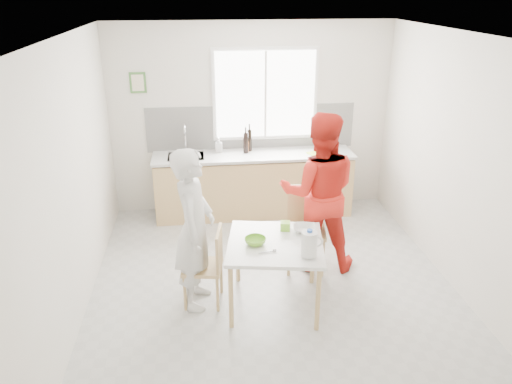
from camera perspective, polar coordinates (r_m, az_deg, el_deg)
ground at (r=5.72m, az=1.92°, el=-10.59°), size 4.50×4.50×0.00m
room_shell at (r=5.01m, az=2.16°, el=5.35°), size 4.50×4.50×4.50m
window at (r=7.16m, az=1.07°, el=11.08°), size 1.50×0.06×1.30m
backsplash at (r=7.26m, az=-0.55°, el=7.40°), size 3.00×0.02×0.65m
picture_frame at (r=7.12m, az=-13.35°, el=12.06°), size 0.22×0.03×0.28m
kitchen_counter at (r=7.25m, az=-0.31°, el=0.63°), size 2.84×0.64×1.37m
dining_table at (r=5.09m, az=2.21°, el=-6.49°), size 1.09×1.09×0.73m
chair_left at (r=5.23m, az=-5.43°, el=-8.11°), size 0.45×0.45×0.85m
chair_far at (r=5.88m, az=5.70°, el=-3.66°), size 0.52×0.52×0.98m
person_white at (r=5.06m, az=-7.06°, el=-4.28°), size 0.50×0.68×1.71m
person_red at (r=5.73m, az=7.18°, el=-0.07°), size 1.01×0.85×1.87m
bowl_green at (r=5.00m, az=-0.08°, el=-5.63°), size 0.25×0.25×0.07m
bowl_white at (r=5.27m, az=5.53°, el=-4.22°), size 0.27×0.27×0.06m
milk_jug at (r=4.75m, az=6.15°, el=-5.86°), size 0.21×0.15×0.27m
green_box at (r=5.28m, az=3.35°, el=-3.89°), size 0.11×0.11×0.09m
spoon at (r=4.86m, az=1.25°, el=-6.85°), size 0.16×0.04×0.01m
cutting_board at (r=7.14m, az=7.45°, el=4.43°), size 0.42×0.37×0.01m
wine_bottle_a at (r=7.16m, az=-0.75°, el=5.96°), size 0.07×0.07×0.32m
wine_bottle_b at (r=7.07m, az=-1.18°, el=5.65°), size 0.07×0.07×0.30m
jar_amber at (r=7.11m, az=-1.08°, el=5.16°), size 0.06×0.06×0.16m
soap_bottle at (r=7.15m, az=-4.27°, el=5.41°), size 0.11×0.11×0.21m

